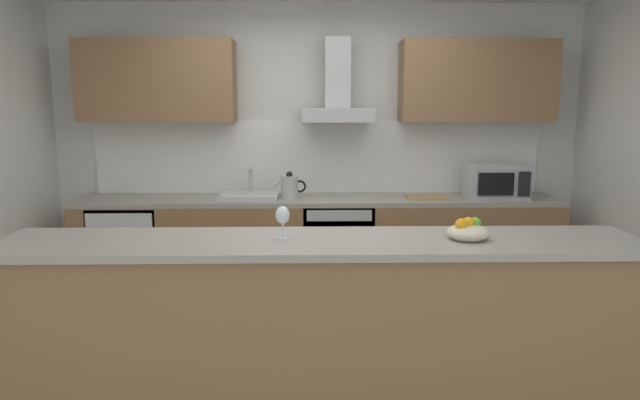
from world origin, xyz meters
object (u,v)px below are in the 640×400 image
object	(u,v)px
microwave	(496,181)
chopping_board	(426,197)
range_hood	(337,95)
oven	(337,247)
sink	(250,195)
kettle	(290,187)
refrigerator	(131,252)
fruit_bowl	(468,231)
wine_glass	(283,216)

from	to	relation	value
microwave	chopping_board	world-z (taller)	microwave
microwave	range_hood	world-z (taller)	range_hood
oven	sink	xyz separation A→B (m)	(-0.77, 0.01, 0.47)
kettle	chopping_board	bearing A→B (deg)	0.48
microwave	range_hood	distance (m)	1.57
microwave	sink	size ratio (longest dim) A/B	1.00
kettle	refrigerator	bearing A→B (deg)	178.74
microwave	fruit_bowl	xyz separation A→B (m)	(-0.79, -1.99, 0.00)
refrigerator	microwave	distance (m)	3.26
microwave	range_hood	xyz separation A→B (m)	(-1.38, 0.16, 0.74)
oven	fruit_bowl	xyz separation A→B (m)	(0.59, -2.02, 0.59)
kettle	wine_glass	world-z (taller)	wine_glass
refrigerator	sink	bearing A→B (deg)	0.75
oven	microwave	xyz separation A→B (m)	(1.38, -0.03, 0.59)
wine_glass	fruit_bowl	xyz separation A→B (m)	(0.98, -0.02, -0.08)
kettle	chopping_board	size ratio (longest dim) A/B	0.85
microwave	sink	world-z (taller)	microwave
refrigerator	wine_glass	xyz separation A→B (m)	(1.43, -1.99, 0.71)
kettle	wine_glass	distance (m)	1.97
oven	fruit_bowl	world-z (taller)	fruit_bowl
oven	sink	size ratio (longest dim) A/B	1.60
refrigerator	sink	distance (m)	1.17
oven	range_hood	size ratio (longest dim) A/B	1.11
kettle	range_hood	bearing A→B (deg)	21.31
chopping_board	sink	bearing A→B (deg)	178.71
microwave	wine_glass	distance (m)	2.65
range_hood	wine_glass	distance (m)	2.26
kettle	sink	bearing A→B (deg)	172.75
oven	fruit_bowl	distance (m)	2.18
refrigerator	chopping_board	bearing A→B (deg)	-0.46
microwave	kettle	world-z (taller)	microwave
range_hood	microwave	bearing A→B (deg)	-6.51
oven	microwave	distance (m)	1.50
refrigerator	fruit_bowl	size ratio (longest dim) A/B	3.86
oven	sink	distance (m)	0.90
oven	kettle	world-z (taller)	kettle
refrigerator	sink	size ratio (longest dim) A/B	1.70
oven	sink	world-z (taller)	sink
kettle	chopping_board	xyz separation A→B (m)	(1.19, 0.01, -0.09)
microwave	chopping_board	distance (m)	0.62
sink	kettle	xyz separation A→B (m)	(0.35, -0.04, 0.08)
refrigerator	range_hood	distance (m)	2.28
range_hood	chopping_board	distance (m)	1.18
oven	range_hood	xyz separation A→B (m)	(0.00, 0.13, 1.33)
fruit_bowl	chopping_board	world-z (taller)	fruit_bowl
sink	range_hood	distance (m)	1.16
refrigerator	microwave	xyz separation A→B (m)	(3.20, -0.03, 0.62)
refrigerator	range_hood	xyz separation A→B (m)	(1.82, 0.13, 1.36)
oven	microwave	world-z (taller)	microwave
sink	fruit_bowl	bearing A→B (deg)	-56.28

